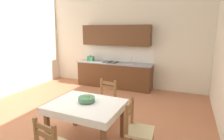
% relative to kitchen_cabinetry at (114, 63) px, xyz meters
% --- Properties ---
extents(ground_plane, '(6.45, 6.98, 0.10)m').
position_rel_kitchen_cabinetry_xyz_m(ground_plane, '(0.20, -2.92, -0.91)').
color(ground_plane, '#B7704C').
extents(wall_back, '(6.45, 0.12, 4.02)m').
position_rel_kitchen_cabinetry_xyz_m(wall_back, '(0.20, 0.33, 1.16)').
color(wall_back, silver).
rests_on(wall_back, ground_plane).
extents(kitchen_cabinetry, '(2.73, 0.63, 2.20)m').
position_rel_kitchen_cabinetry_xyz_m(kitchen_cabinetry, '(0.00, 0.00, 0.00)').
color(kitchen_cabinetry, '#56331C').
rests_on(kitchen_cabinetry, ground_plane).
extents(dining_table, '(1.29, 1.01, 0.75)m').
position_rel_kitchen_cabinetry_xyz_m(dining_table, '(0.83, -3.33, -0.23)').
color(dining_table, brown).
rests_on(dining_table, ground_plane).
extents(dining_chair_kitchen_side, '(0.46, 0.46, 0.93)m').
position_rel_kitchen_cabinetry_xyz_m(dining_chair_kitchen_side, '(0.79, -2.45, -0.41)').
color(dining_chair_kitchen_side, '#D1BC89').
rests_on(dining_chair_kitchen_side, ground_plane).
extents(dining_chair_window_side, '(0.45, 0.45, 0.93)m').
position_rel_kitchen_cabinetry_xyz_m(dining_chair_window_side, '(1.78, -3.32, -0.41)').
color(dining_chair_window_side, '#D1BC89').
rests_on(dining_chair_window_side, ground_plane).
extents(fruit_bowl, '(0.30, 0.30, 0.12)m').
position_rel_kitchen_cabinetry_xyz_m(fruit_bowl, '(0.81, -3.28, -0.04)').
color(fruit_bowl, '#4C7F5B').
rests_on(fruit_bowl, dining_table).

